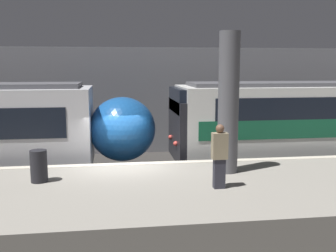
{
  "coord_description": "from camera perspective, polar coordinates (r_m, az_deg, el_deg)",
  "views": [
    {
      "loc": [
        -0.28,
        -12.11,
        4.19
      ],
      "look_at": [
        1.55,
        0.88,
        2.15
      ],
      "focal_mm": 42.0,
      "sensor_mm": 36.0,
      "label": 1
    }
  ],
  "objects": [
    {
      "name": "ground_plane",
      "position": [
        12.82,
        -6.42,
        -10.29
      ],
      "size": [
        120.0,
        120.0,
        0.0
      ],
      "primitive_type": "plane",
      "color": "#33302D"
    },
    {
      "name": "person_walking",
      "position": [
        9.83,
        7.48,
        -4.18
      ],
      "size": [
        0.38,
        0.24,
        1.61
      ],
      "color": "#2D2D38",
      "rests_on": "platform"
    },
    {
      "name": "station_rear_barrier",
      "position": [
        18.72,
        -7.13,
        3.62
      ],
      "size": [
        50.0,
        0.15,
        5.01
      ],
      "color": "gray",
      "rests_on": "ground"
    },
    {
      "name": "trash_bin",
      "position": [
        10.9,
        -18.24,
        -5.54
      ],
      "size": [
        0.44,
        0.44,
        0.85
      ],
      "color": "#232328",
      "rests_on": "platform"
    },
    {
      "name": "support_pillar_near",
      "position": [
        11.19,
        8.76,
        3.3
      ],
      "size": [
        0.58,
        0.58,
        3.98
      ],
      "color": "#56565B",
      "rests_on": "platform"
    },
    {
      "name": "platform",
      "position": [
        10.26,
        -6.06,
        -11.87
      ],
      "size": [
        40.0,
        5.03,
        1.15
      ],
      "color": "gray",
      "rests_on": "ground"
    }
  ]
}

